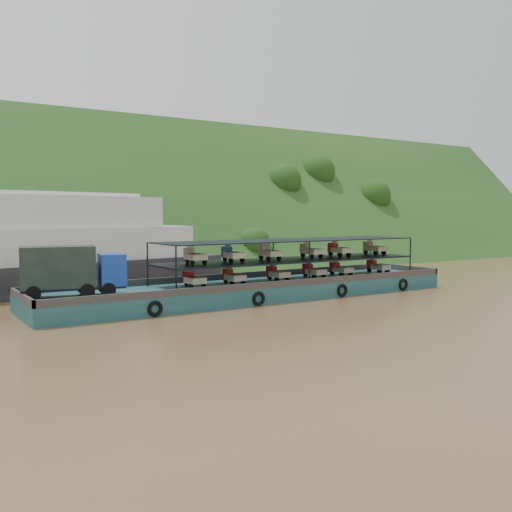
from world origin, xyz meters
TOP-DOWN VIEW (x-y plane):
  - ground at (0.00, 0.00)m, footprint 160.00×160.00m
  - hillside at (0.00, 36.00)m, footprint 140.00×39.60m
  - cargo_barge at (-4.24, 1.53)m, footprint 35.06×7.18m

SIDE VIEW (x-z plane):
  - ground at x=0.00m, z-range 0.00..0.00m
  - hillside at x=0.00m, z-range -19.80..19.80m
  - cargo_barge at x=-4.24m, z-range -1.15..3.41m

